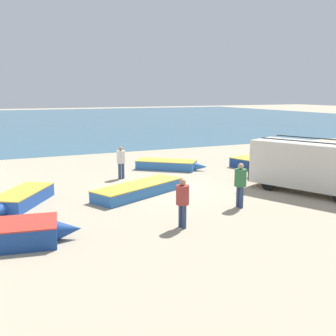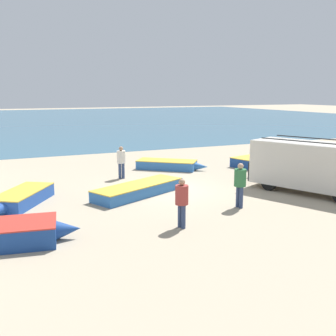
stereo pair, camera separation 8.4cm
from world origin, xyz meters
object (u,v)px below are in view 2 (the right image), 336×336
at_px(parked_van, 312,165).
at_px(fisherman_0, 259,157).
at_px(fishing_rowboat_1, 264,160).
at_px(fisherman_2, 182,199).
at_px(fishing_rowboat_2, 169,165).
at_px(fishing_rowboat_3, 2,234).
at_px(fisherman_1, 240,181).
at_px(fishing_rowboat_4, 141,189).
at_px(fishing_rowboat_0, 21,198).
at_px(fisherman_3, 121,159).

bearing_deg(parked_van, fisherman_0, -25.70).
height_order(fishing_rowboat_1, fisherman_2, fisherman_2).
bearing_deg(fisherman_0, fishing_rowboat_2, 104.29).
bearing_deg(fishing_rowboat_3, parked_van, 13.60).
height_order(fisherman_1, fisherman_2, fisherman_1).
height_order(fishing_rowboat_2, fisherman_0, fisherman_0).
height_order(fishing_rowboat_3, fishing_rowboat_4, fishing_rowboat_3).
relative_size(fishing_rowboat_3, fisherman_2, 2.52).
relative_size(fishing_rowboat_0, fishing_rowboat_1, 0.71).
distance_m(parked_van, fishing_rowboat_2, 8.44).
bearing_deg(fisherman_1, fishing_rowboat_4, 121.95).
bearing_deg(fishing_rowboat_1, fisherman_1, -148.83).
xyz_separation_m(fishing_rowboat_3, fisherman_3, (5.98, 7.29, 0.68)).
relative_size(fishing_rowboat_1, fisherman_1, 2.93).
xyz_separation_m(fishing_rowboat_4, fisherman_3, (0.22, 3.48, 0.76)).
xyz_separation_m(fishing_rowboat_2, fishing_rowboat_4, (-3.52, -4.79, -0.01)).
relative_size(parked_van, fisherman_2, 3.36).
xyz_separation_m(fishing_rowboat_0, fisherman_1, (7.74, -3.89, 0.78)).
xyz_separation_m(fishing_rowboat_0, fishing_rowboat_1, (14.44, 3.27, 0.02)).
height_order(parked_van, fishing_rowboat_1, parked_van).
distance_m(fishing_rowboat_0, fishing_rowboat_3, 4.32).
bearing_deg(fishing_rowboat_2, fishing_rowboat_4, -87.44).
relative_size(parked_van, fisherman_0, 3.32).
bearing_deg(fishing_rowboat_0, fisherman_3, 152.69).
height_order(fishing_rowboat_2, fishing_rowboat_3, fishing_rowboat_3).
xyz_separation_m(fishing_rowboat_0, fisherman_3, (5.15, 3.04, 0.74)).
bearing_deg(fisherman_2, fishing_rowboat_2, -126.91).
bearing_deg(fisherman_0, fishing_rowboat_4, 158.30).
bearing_deg(fisherman_1, fisherman_0, 39.43).
bearing_deg(fisherman_2, fishing_rowboat_3, -23.43).
relative_size(fishing_rowboat_1, fishing_rowboat_4, 0.99).
distance_m(fishing_rowboat_4, fisherman_0, 7.31).
bearing_deg(fisherman_1, fishing_rowboat_2, 77.86).
bearing_deg(fishing_rowboat_1, fisherman_3, 165.69).
bearing_deg(fisherman_0, fishing_rowboat_1, 16.40).
bearing_deg(fisherman_3, fisherman_0, -85.37).
height_order(parked_van, fishing_rowboat_0, parked_van).
relative_size(fisherman_0, fisherman_1, 0.96).
distance_m(fishing_rowboat_1, fisherman_0, 3.52).
bearing_deg(fishing_rowboat_0, fishing_rowboat_4, 117.00).
height_order(parked_van, fisherman_2, parked_van).
bearing_deg(fisherman_0, parked_van, -123.31).
distance_m(fishing_rowboat_4, fisherman_3, 3.57).
height_order(parked_van, fisherman_1, parked_van).
bearing_deg(fisherman_2, fisherman_0, -157.07).
bearing_deg(fishing_rowboat_4, fishing_rowboat_0, 149.69).
xyz_separation_m(fishing_rowboat_1, fisherman_2, (-9.79, -8.33, 0.70)).
height_order(fisherman_0, fisherman_2, fisherman_0).
height_order(fishing_rowboat_0, fisherman_3, fisherman_3).
xyz_separation_m(fisherman_1, fisherman_3, (-2.59, 6.93, -0.04)).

